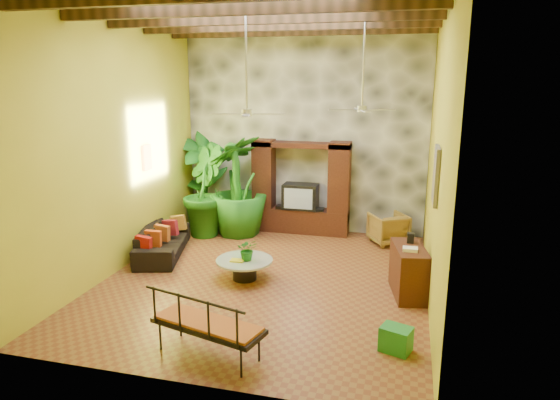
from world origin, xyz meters
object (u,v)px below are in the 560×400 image
(ceiling_fan_front, at_px, (247,101))
(side_console, at_px, (409,271))
(entertainment_center, at_px, (301,194))
(tall_plant_b, at_px, (203,191))
(tall_plant_c, at_px, (238,186))
(ceiling_fan_back, at_px, (362,98))
(tall_plant_a, at_px, (204,177))
(coffee_table, at_px, (245,266))
(green_bin, at_px, (396,339))
(wicker_armchair, at_px, (388,228))
(iron_bench, at_px, (206,323))
(sofa, at_px, (163,241))

(ceiling_fan_front, distance_m, side_console, 4.12)
(entertainment_center, distance_m, ceiling_fan_front, 4.30)
(tall_plant_b, height_order, tall_plant_c, tall_plant_c)
(ceiling_fan_back, bearing_deg, tall_plant_a, 154.97)
(entertainment_center, bearing_deg, tall_plant_c, -158.95)
(tall_plant_a, height_order, tall_plant_b, tall_plant_a)
(entertainment_center, xyz_separation_m, coffee_table, (-0.40, -3.23, -0.71))
(tall_plant_b, xyz_separation_m, tall_plant_c, (0.82, 0.23, 0.12))
(ceiling_fan_front, bearing_deg, green_bin, -31.15)
(wicker_armchair, distance_m, iron_bench, 6.08)
(entertainment_center, bearing_deg, wicker_armchair, -9.16)
(ceiling_fan_back, height_order, green_bin, ceiling_fan_back)
(coffee_table, height_order, side_console, side_console)
(ceiling_fan_back, bearing_deg, entertainment_center, 129.57)
(entertainment_center, relative_size, ceiling_fan_back, 1.29)
(entertainment_center, height_order, ceiling_fan_back, ceiling_fan_back)
(wicker_armchair, relative_size, green_bin, 1.88)
(tall_plant_b, xyz_separation_m, side_console, (4.91, -2.38, -0.66))
(ceiling_fan_front, bearing_deg, entertainment_center, 86.76)
(tall_plant_a, bearing_deg, sofa, -89.71)
(sofa, relative_size, iron_bench, 1.25)
(wicker_armchair, xyz_separation_m, iron_bench, (-2.19, -5.67, 0.18))
(sofa, bearing_deg, tall_plant_b, -25.95)
(coffee_table, xyz_separation_m, green_bin, (2.91, -1.94, -0.07))
(ceiling_fan_back, bearing_deg, tall_plant_b, 163.45)
(tall_plant_b, relative_size, coffee_table, 2.02)
(wicker_armchair, distance_m, side_console, 2.86)
(sofa, xyz_separation_m, tall_plant_a, (-0.01, 2.40, 0.95))
(ceiling_fan_back, relative_size, sofa, 0.87)
(tall_plant_c, bearing_deg, sofa, -121.50)
(tall_plant_b, bearing_deg, entertainment_center, 19.26)
(wicker_armchair, xyz_separation_m, side_console, (0.48, -2.82, 0.09))
(iron_bench, xyz_separation_m, side_console, (2.67, 2.85, -0.08))
(tall_plant_a, xyz_separation_m, tall_plant_b, (0.32, -0.80, -0.16))
(ceiling_fan_front, relative_size, coffee_table, 1.70)
(ceiling_fan_front, xyz_separation_m, ceiling_fan_back, (1.80, 1.60, 0.00))
(ceiling_fan_front, bearing_deg, tall_plant_b, 126.86)
(ceiling_fan_back, height_order, sofa, ceiling_fan_back)
(iron_bench, relative_size, green_bin, 4.12)
(wicker_armchair, height_order, iron_bench, iron_bench)
(ceiling_fan_front, height_order, coffee_table, ceiling_fan_front)
(ceiling_fan_front, distance_m, ceiling_fan_back, 2.41)
(coffee_table, height_order, green_bin, coffee_table)
(wicker_armchair, relative_size, coffee_table, 0.72)
(tall_plant_a, bearing_deg, tall_plant_b, -68.42)
(iron_bench, xyz_separation_m, green_bin, (2.53, 0.85, -0.35))
(ceiling_fan_back, distance_m, coffee_table, 3.95)
(ceiling_fan_front, xyz_separation_m, sofa, (-2.36, 1.15, -3.09))
(tall_plant_b, bearing_deg, ceiling_fan_back, -16.55)
(sofa, xyz_separation_m, tall_plant_b, (0.31, 1.60, 0.79))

